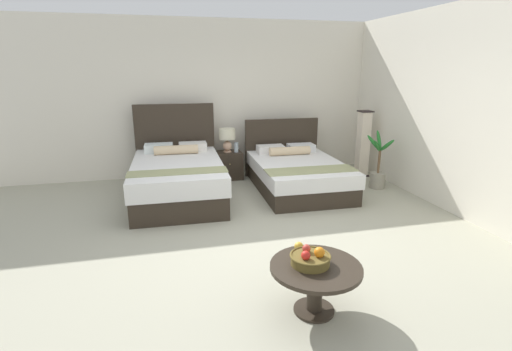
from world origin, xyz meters
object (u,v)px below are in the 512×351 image
vase (236,147)px  loose_apple (299,246)px  fruit_bowl (310,258)px  floor_lamp_corner (363,144)px  bed_near_corner (297,173)px  nightstand (228,165)px  table_lamp (227,137)px  coffee_table (315,277)px  potted_palm (378,171)px  bed_near_window (178,177)px

vase → loose_apple: bearing=-92.4°
fruit_bowl → floor_lamp_corner: size_ratio=0.28×
bed_near_corner → floor_lamp_corner: (1.49, 0.47, 0.34)m
fruit_bowl → floor_lamp_corner: bearing=55.8°
nightstand → floor_lamp_corner: size_ratio=0.41×
table_lamp → coffee_table: bearing=-89.5°
nightstand → floor_lamp_corner: floor_lamp_corner is taller
bed_near_corner → loose_apple: (-1.05, -3.00, 0.20)m
loose_apple → potted_palm: size_ratio=0.08×
bed_near_corner → potted_palm: (1.38, -0.29, 0.02)m
floor_lamp_corner → table_lamp: bearing=169.6°
nightstand → potted_palm: (2.42, -1.21, 0.05)m
bed_near_window → table_lamp: size_ratio=5.07×
bed_near_corner → table_lamp: size_ratio=4.82×
fruit_bowl → floor_lamp_corner: floor_lamp_corner is taller
bed_near_window → bed_near_corner: 2.00m
coffee_table → loose_apple: size_ratio=9.40×
bed_near_window → potted_palm: (3.38, -0.29, -0.04)m
table_lamp → floor_lamp_corner: 2.58m
nightstand → coffee_table: (0.04, -4.20, 0.08)m
bed_near_window → fruit_bowl: (0.96, -3.25, 0.15)m
coffee_table → loose_apple: (-0.04, 0.29, 0.15)m
coffee_table → fruit_bowl: size_ratio=2.24×
bed_near_corner → loose_apple: 3.18m
vase → coffee_table: bearing=-91.6°
potted_palm → floor_lamp_corner: bearing=81.9°
coffee_table → floor_lamp_corner: bearing=56.4°
bed_near_window → bed_near_corner: bed_near_window is taller
table_lamp → loose_apple: size_ratio=5.33×
coffee_table → potted_palm: (2.39, 2.99, -0.03)m
bed_near_window → loose_apple: (0.95, -3.00, 0.13)m
coffee_table → nightstand: bearing=90.5°
bed_near_corner → floor_lamp_corner: floor_lamp_corner is taller
bed_near_corner → nightstand: size_ratio=4.09×
table_lamp → vase: size_ratio=2.43×
vase → loose_apple: size_ratio=2.19×
table_lamp → vase: 0.26m
nightstand → table_lamp: (0.00, 0.02, 0.54)m
vase → fruit_bowl: 4.13m
nightstand → table_lamp: 0.54m
coffee_table → table_lamp: bearing=90.5°
coffee_table → loose_apple: bearing=98.8°
table_lamp → floor_lamp_corner: floor_lamp_corner is taller
loose_apple → floor_lamp_corner: (2.54, 3.47, 0.15)m
table_lamp → loose_apple: (-0.01, -3.93, -0.31)m
bed_near_window → floor_lamp_corner: bearing=7.6°
fruit_bowl → floor_lamp_corner: 4.51m
bed_near_corner → potted_palm: bed_near_corner is taller
coffee_table → floor_lamp_corner: 4.52m
vase → loose_apple: 3.88m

